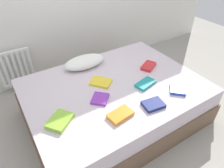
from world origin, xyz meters
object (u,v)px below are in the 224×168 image
(pillow, at_px, (85,62))
(textbook_yellow, at_px, (101,82))
(textbook_blue, at_px, (178,89))
(textbook_navy, at_px, (153,104))
(textbook_purple, at_px, (100,99))
(textbook_red, at_px, (148,66))
(textbook_teal, at_px, (145,84))
(bed, at_px, (114,101))
(textbook_orange, at_px, (120,115))
(radiator, at_px, (16,68))
(textbook_lime, at_px, (60,121))

(pillow, xyz_separation_m, textbook_yellow, (-0.01, -0.43, -0.05))
(textbook_blue, relative_size, textbook_navy, 0.92)
(textbook_yellow, bearing_deg, textbook_purple, -70.22)
(textbook_red, bearing_deg, textbook_yellow, 149.17)
(textbook_teal, bearing_deg, bed, 135.00)
(pillow, distance_m, textbook_red, 0.82)
(textbook_orange, bearing_deg, textbook_yellow, 72.05)
(pillow, distance_m, textbook_yellow, 0.43)
(bed, xyz_separation_m, textbook_yellow, (-0.11, 0.11, 0.27))
(radiator, xyz_separation_m, textbook_yellow, (0.75, -1.09, 0.14))
(textbook_yellow, distance_m, textbook_navy, 0.66)
(textbook_blue, height_order, textbook_orange, textbook_orange)
(textbook_blue, distance_m, textbook_navy, 0.40)
(pillow, relative_size, textbook_orange, 2.26)
(bed, distance_m, textbook_red, 0.64)
(radiator, relative_size, textbook_lime, 2.27)
(textbook_blue, distance_m, textbook_red, 0.53)
(radiator, relative_size, textbook_navy, 2.56)
(textbook_blue, bearing_deg, textbook_orange, 132.79)
(textbook_teal, xyz_separation_m, textbook_orange, (-0.51, -0.25, 0.00))
(textbook_blue, height_order, textbook_purple, textbook_blue)
(textbook_teal, distance_m, textbook_navy, 0.35)
(radiator, height_order, textbook_blue, radiator)
(bed, xyz_separation_m, textbook_lime, (-0.72, -0.21, 0.27))
(bed, bearing_deg, pillow, 101.21)
(textbook_red, relative_size, textbook_navy, 1.08)
(textbook_orange, distance_m, textbook_navy, 0.36)
(textbook_lime, height_order, textbook_purple, textbook_lime)
(pillow, height_order, textbook_lime, pillow)
(textbook_blue, height_order, textbook_lime, textbook_lime)
(pillow, distance_m, textbook_blue, 1.18)
(textbook_purple, xyz_separation_m, textbook_navy, (0.40, -0.36, 0.01))
(textbook_yellow, xyz_separation_m, textbook_purple, (-0.15, -0.25, 0.00))
(textbook_yellow, bearing_deg, textbook_lime, -100.90)
(textbook_blue, bearing_deg, textbook_lime, 122.97)
(textbook_blue, distance_m, textbook_yellow, 0.86)
(textbook_blue, xyz_separation_m, textbook_yellow, (-0.64, 0.57, -0.00))
(radiator, xyz_separation_m, textbook_purple, (0.60, -1.33, 0.14))
(pillow, height_order, textbook_yellow, pillow)
(radiator, bearing_deg, pillow, -41.22)
(textbook_teal, bearing_deg, textbook_lime, 168.64)
(radiator, bearing_deg, textbook_navy, -59.46)
(bed, height_order, textbook_purple, textbook_purple)
(textbook_yellow, distance_m, textbook_purple, 0.29)
(textbook_red, bearing_deg, textbook_purple, 166.37)
(textbook_red, distance_m, textbook_navy, 0.72)
(pillow, distance_m, textbook_teal, 0.83)
(textbook_yellow, height_order, textbook_navy, textbook_navy)
(bed, height_order, textbook_orange, textbook_orange)
(pillow, relative_size, textbook_navy, 2.60)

